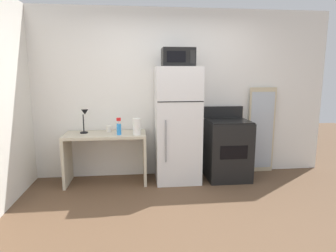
{
  "coord_description": "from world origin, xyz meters",
  "views": [
    {
      "loc": [
        -0.59,
        -2.88,
        1.61
      ],
      "look_at": [
        -0.15,
        1.1,
        0.89
      ],
      "focal_mm": 30.96,
      "sensor_mm": 36.0,
      "label": 1
    }
  ],
  "objects_px": {
    "paper_towel_roll": "(137,127)",
    "microwave": "(178,57)",
    "spray_bottle": "(119,128)",
    "desk_lamp": "(85,117)",
    "leaning_mirror": "(261,130)",
    "oven_range": "(227,149)",
    "desk": "(106,148)",
    "coffee_mug": "(109,129)",
    "refrigerator": "(177,125)"
  },
  "relations": [
    {
      "from": "paper_towel_roll",
      "to": "spray_bottle",
      "type": "distance_m",
      "value": 0.26
    },
    {
      "from": "desk",
      "to": "oven_range",
      "type": "distance_m",
      "value": 1.85
    },
    {
      "from": "desk_lamp",
      "to": "coffee_mug",
      "type": "xyz_separation_m",
      "value": [
        0.34,
        0.05,
        -0.19
      ]
    },
    {
      "from": "microwave",
      "to": "coffee_mug",
      "type": "bearing_deg",
      "value": 171.9
    },
    {
      "from": "desk_lamp",
      "to": "refrigerator",
      "type": "distance_m",
      "value": 1.37
    },
    {
      "from": "desk_lamp",
      "to": "oven_range",
      "type": "height_order",
      "value": "desk_lamp"
    },
    {
      "from": "spray_bottle",
      "to": "leaning_mirror",
      "type": "bearing_deg",
      "value": 8.64
    },
    {
      "from": "leaning_mirror",
      "to": "refrigerator",
      "type": "bearing_deg",
      "value": -170.08
    },
    {
      "from": "desk",
      "to": "spray_bottle",
      "type": "xyz_separation_m",
      "value": [
        0.21,
        -0.12,
        0.32
      ]
    },
    {
      "from": "refrigerator",
      "to": "oven_range",
      "type": "distance_m",
      "value": 0.87
    },
    {
      "from": "paper_towel_roll",
      "to": "refrigerator",
      "type": "bearing_deg",
      "value": 11.46
    },
    {
      "from": "refrigerator",
      "to": "microwave",
      "type": "distance_m",
      "value": 0.99
    },
    {
      "from": "paper_towel_roll",
      "to": "coffee_mug",
      "type": "bearing_deg",
      "value": 149.45
    },
    {
      "from": "desk",
      "to": "microwave",
      "type": "bearing_deg",
      "value": -2.29
    },
    {
      "from": "desk_lamp",
      "to": "paper_towel_roll",
      "type": "bearing_deg",
      "value": -14.3
    },
    {
      "from": "desk",
      "to": "desk_lamp",
      "type": "bearing_deg",
      "value": 170.55
    },
    {
      "from": "desk_lamp",
      "to": "refrigerator",
      "type": "relative_size",
      "value": 0.21
    },
    {
      "from": "spray_bottle",
      "to": "coffee_mug",
      "type": "height_order",
      "value": "spray_bottle"
    },
    {
      "from": "oven_range",
      "to": "desk",
      "type": "bearing_deg",
      "value": 179.18
    },
    {
      "from": "desk_lamp",
      "to": "coffee_mug",
      "type": "height_order",
      "value": "desk_lamp"
    },
    {
      "from": "spray_bottle",
      "to": "coffee_mug",
      "type": "xyz_separation_m",
      "value": [
        -0.16,
        0.22,
        -0.05
      ]
    },
    {
      "from": "refrigerator",
      "to": "microwave",
      "type": "height_order",
      "value": "microwave"
    },
    {
      "from": "desk_lamp",
      "to": "desk",
      "type": "bearing_deg",
      "value": -9.45
    },
    {
      "from": "coffee_mug",
      "to": "leaning_mirror",
      "type": "xyz_separation_m",
      "value": [
        2.45,
        0.13,
        -0.1
      ]
    },
    {
      "from": "paper_towel_roll",
      "to": "leaning_mirror",
      "type": "bearing_deg",
      "value": 10.38
    },
    {
      "from": "desk",
      "to": "refrigerator",
      "type": "relative_size",
      "value": 0.69
    },
    {
      "from": "desk",
      "to": "oven_range",
      "type": "height_order",
      "value": "oven_range"
    },
    {
      "from": "spray_bottle",
      "to": "refrigerator",
      "type": "xyz_separation_m",
      "value": [
        0.86,
        0.1,
        0.01
      ]
    },
    {
      "from": "paper_towel_roll",
      "to": "refrigerator",
      "type": "distance_m",
      "value": 0.62
    },
    {
      "from": "oven_range",
      "to": "leaning_mirror",
      "type": "distance_m",
      "value": 0.73
    },
    {
      "from": "spray_bottle",
      "to": "oven_range",
      "type": "xyz_separation_m",
      "value": [
        1.64,
        0.09,
        -0.38
      ]
    },
    {
      "from": "desk_lamp",
      "to": "paper_towel_roll",
      "type": "height_order",
      "value": "desk_lamp"
    },
    {
      "from": "spray_bottle",
      "to": "desk_lamp",
      "type": "bearing_deg",
      "value": 161.41
    },
    {
      "from": "desk_lamp",
      "to": "coffee_mug",
      "type": "distance_m",
      "value": 0.39
    },
    {
      "from": "paper_towel_roll",
      "to": "microwave",
      "type": "height_order",
      "value": "microwave"
    },
    {
      "from": "microwave",
      "to": "leaning_mirror",
      "type": "bearing_deg",
      "value": 10.74
    },
    {
      "from": "refrigerator",
      "to": "paper_towel_roll",
      "type": "bearing_deg",
      "value": -168.54
    },
    {
      "from": "coffee_mug",
      "to": "refrigerator",
      "type": "xyz_separation_m",
      "value": [
        1.02,
        -0.12,
        0.06
      ]
    },
    {
      "from": "paper_towel_roll",
      "to": "leaning_mirror",
      "type": "height_order",
      "value": "leaning_mirror"
    },
    {
      "from": "refrigerator",
      "to": "desk",
      "type": "bearing_deg",
      "value": 178.85
    },
    {
      "from": "spray_bottle",
      "to": "leaning_mirror",
      "type": "distance_m",
      "value": 2.32
    },
    {
      "from": "oven_range",
      "to": "microwave",
      "type": "bearing_deg",
      "value": -178.82
    },
    {
      "from": "desk",
      "to": "spray_bottle",
      "type": "distance_m",
      "value": 0.4
    },
    {
      "from": "desk",
      "to": "desk_lamp",
      "type": "relative_size",
      "value": 3.34
    },
    {
      "from": "paper_towel_roll",
      "to": "oven_range",
      "type": "bearing_deg",
      "value": 4.85
    },
    {
      "from": "paper_towel_roll",
      "to": "leaning_mirror",
      "type": "distance_m",
      "value": 2.08
    },
    {
      "from": "oven_range",
      "to": "leaning_mirror",
      "type": "relative_size",
      "value": 0.79
    },
    {
      "from": "paper_towel_roll",
      "to": "spray_bottle",
      "type": "relative_size",
      "value": 0.96
    },
    {
      "from": "desk",
      "to": "microwave",
      "type": "distance_m",
      "value": 1.7
    },
    {
      "from": "desk",
      "to": "spray_bottle",
      "type": "bearing_deg",
      "value": -30.13
    }
  ]
}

